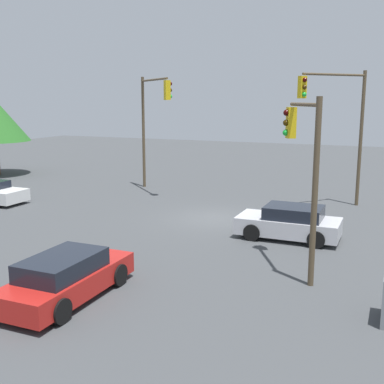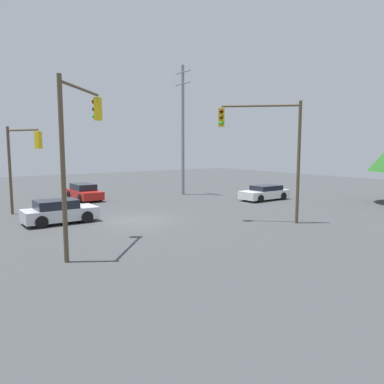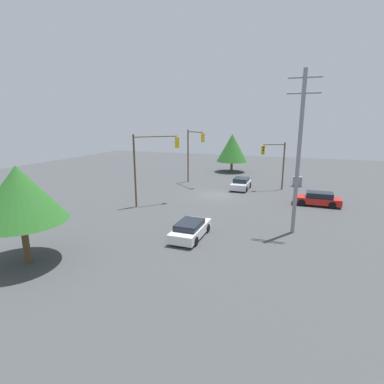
# 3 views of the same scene
# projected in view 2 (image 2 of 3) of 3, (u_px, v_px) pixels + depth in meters

# --- Properties ---
(ground_plane) EXTENTS (80.00, 80.00, 0.00)m
(ground_plane) POSITION_uv_depth(u_px,v_px,m) (137.00, 220.00, 22.32)
(ground_plane) COLOR #424447
(sedan_red) EXTENTS (4.43, 1.84, 1.33)m
(sedan_red) POSITION_uv_depth(u_px,v_px,m) (84.00, 192.00, 30.95)
(sedan_red) COLOR red
(sedan_red) RESTS_ON ground_plane
(sedan_silver) EXTENTS (1.99, 4.06, 1.36)m
(sedan_silver) POSITION_uv_depth(u_px,v_px,m) (59.00, 212.00, 21.52)
(sedan_silver) COLOR silver
(sedan_silver) RESTS_ON ground_plane
(sedan_white) EXTENTS (1.91, 4.32, 1.21)m
(sedan_white) POSITION_uv_depth(u_px,v_px,m) (265.00, 193.00, 30.88)
(sedan_white) COLOR silver
(sedan_white) RESTS_ON ground_plane
(traffic_signal_main) EXTENTS (2.65, 1.62, 5.66)m
(traffic_signal_main) POSITION_uv_depth(u_px,v_px,m) (22.00, 155.00, 23.48)
(traffic_signal_main) COLOR brown
(traffic_signal_main) RESTS_ON ground_plane
(traffic_signal_cross) EXTENTS (3.33, 3.50, 6.92)m
(traffic_signal_cross) POSITION_uv_depth(u_px,v_px,m) (268.00, 140.00, 21.20)
(traffic_signal_cross) COLOR brown
(traffic_signal_cross) RESTS_ON ground_plane
(traffic_signal_aux) EXTENTS (3.22, 2.90, 7.00)m
(traffic_signal_aux) POSITION_uv_depth(u_px,v_px,m) (78.00, 137.00, 15.19)
(traffic_signal_aux) COLOR brown
(traffic_signal_aux) RESTS_ON ground_plane
(utility_pole_tall) EXTENTS (2.20, 0.28, 11.54)m
(utility_pole_tall) POSITION_uv_depth(u_px,v_px,m) (183.00, 128.00, 33.68)
(utility_pole_tall) COLOR gray
(utility_pole_tall) RESTS_ON ground_plane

